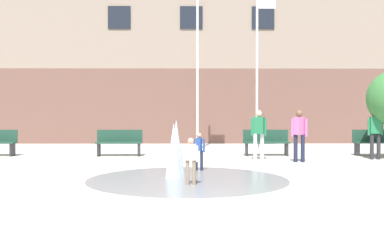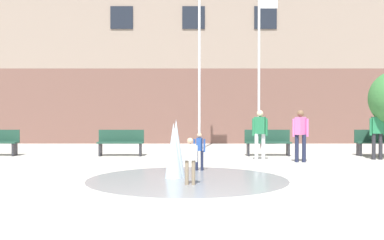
% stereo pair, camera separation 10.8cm
% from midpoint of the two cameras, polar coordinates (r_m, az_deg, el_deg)
% --- Properties ---
extents(ground_plane, '(100.00, 100.00, 0.00)m').
position_cam_midpoint_polar(ground_plane, '(6.67, 0.57, -12.15)').
color(ground_plane, '#B2ADA3').
extents(library_building, '(36.00, 6.05, 8.16)m').
position_cam_midpoint_polar(library_building, '(25.05, -0.28, 6.82)').
color(library_building, brown).
rests_on(library_building, ground).
extents(splash_fountain, '(4.53, 4.53, 1.35)m').
position_cam_midpoint_polar(splash_fountain, '(10.40, -2.04, -4.75)').
color(splash_fountain, gray).
rests_on(splash_fountain, ground).
extents(park_bench_under_left_flagpole, '(1.60, 0.44, 0.91)m').
position_cam_midpoint_polar(park_bench_under_left_flagpole, '(15.93, -9.42, -2.79)').
color(park_bench_under_left_flagpole, '#28282D').
rests_on(park_bench_under_left_flagpole, ground).
extents(park_bench_under_right_flagpole, '(1.60, 0.44, 0.91)m').
position_cam_midpoint_polar(park_bench_under_right_flagpole, '(16.01, 9.21, -2.77)').
color(park_bench_under_right_flagpole, '#28282D').
rests_on(park_bench_under_right_flagpole, ground).
extents(park_bench_far_right, '(1.60, 0.44, 0.91)m').
position_cam_midpoint_polar(park_bench_far_right, '(17.12, 22.17, -2.59)').
color(park_bench_far_right, '#28282D').
rests_on(park_bench_far_right, ground).
extents(adult_in_red, '(0.50, 0.33, 1.59)m').
position_cam_midpoint_polar(adult_in_red, '(14.43, 8.25, -1.37)').
color(adult_in_red, silver).
rests_on(adult_in_red, ground).
extents(teen_by_trashcan, '(0.50, 0.38, 1.59)m').
position_cam_midpoint_polar(teen_by_trashcan, '(14.07, 13.25, -1.44)').
color(teen_by_trashcan, '#1E233D').
rests_on(teen_by_trashcan, ground).
extents(adult_watching, '(0.50, 0.24, 1.59)m').
position_cam_midpoint_polar(adult_watching, '(15.64, 22.07, -1.25)').
color(adult_watching, '#28282D').
rests_on(adult_watching, ground).
extents(child_with_pink_shirt, '(0.31, 0.13, 0.99)m').
position_cam_midpoint_polar(child_with_pink_shirt, '(9.38, -0.49, -4.76)').
color(child_with_pink_shirt, '#89755B').
rests_on(child_with_pink_shirt, ground).
extents(child_running, '(0.31, 0.23, 0.99)m').
position_cam_midpoint_polar(child_running, '(11.72, 0.63, -3.62)').
color(child_running, '#1E233D').
rests_on(child_running, ground).
extents(flagpole_left, '(0.80, 0.10, 7.04)m').
position_cam_midpoint_polar(flagpole_left, '(18.38, 0.64, 7.95)').
color(flagpole_left, silver).
rests_on(flagpole_left, ground).
extents(flagpole_right, '(0.80, 0.10, 6.59)m').
position_cam_midpoint_polar(flagpole_right, '(18.57, 8.19, 7.17)').
color(flagpole_right, silver).
rests_on(flagpole_right, ground).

